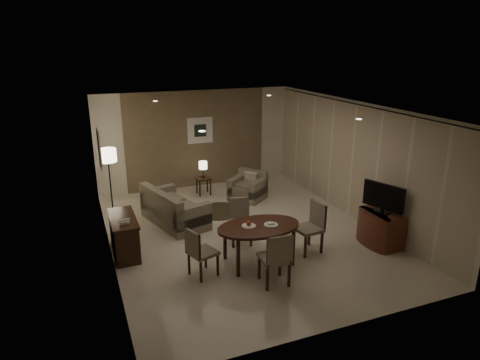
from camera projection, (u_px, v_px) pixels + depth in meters
name	position (u px, v px, depth m)	size (l,w,h in m)	color
room_shell	(237.00, 168.00, 9.19)	(5.50, 7.00, 2.70)	beige
taupe_accent	(197.00, 139.00, 11.91)	(3.96, 0.03, 2.70)	#7B6A4D
curtain_wall	(352.00, 162.00, 9.78)	(0.08, 6.70, 2.58)	beige
curtain_rod	(357.00, 104.00, 9.37)	(0.03, 0.03, 6.80)	black
art_back_frame	(200.00, 130.00, 11.85)	(0.72, 0.03, 0.72)	silver
art_back_canvas	(200.00, 131.00, 11.83)	(0.34, 0.01, 0.34)	black
art_left_frame	(99.00, 149.00, 8.79)	(0.03, 0.60, 0.80)	silver
art_left_canvas	(100.00, 149.00, 8.79)	(0.01, 0.46, 0.64)	gray
downlight_nl	(202.00, 131.00, 6.34)	(0.10, 0.10, 0.01)	white
downlight_nr	(359.00, 119.00, 7.32)	(0.10, 0.10, 0.01)	white
downlight_fl	(155.00, 101.00, 9.52)	(0.10, 0.10, 0.01)	white
downlight_fr	(269.00, 96.00, 10.50)	(0.10, 0.10, 0.01)	white
console_desk	(124.00, 236.00, 8.26)	(0.48, 1.20, 0.75)	#462316
telephone	(124.00, 221.00, 7.86)	(0.20, 0.14, 0.09)	white
tv_cabinet	(381.00, 228.00, 8.65)	(0.48, 0.90, 0.70)	#5F2B1C
flat_tv	(384.00, 197.00, 8.44)	(0.06, 0.88, 0.60)	black
dining_table	(259.00, 244.00, 7.94)	(1.57, 0.98, 0.74)	#462316
chair_near	(274.00, 257.00, 7.20)	(0.47, 0.47, 0.97)	gray
chair_far	(241.00, 222.00, 8.66)	(0.44, 0.44, 0.92)	gray
chair_left	(203.00, 252.00, 7.47)	(0.44, 0.44, 0.91)	gray
chair_right	(308.00, 228.00, 8.30)	(0.48, 0.48, 0.99)	gray
plate_a	(249.00, 226.00, 7.80)	(0.26, 0.26, 0.02)	white
plate_b	(271.00, 225.00, 7.85)	(0.26, 0.26, 0.02)	white
fruit_apple	(249.00, 223.00, 7.78)	(0.09, 0.09, 0.09)	#A93E13
napkin	(271.00, 223.00, 7.84)	(0.12, 0.08, 0.03)	white
round_rug	(219.00, 211.00, 10.45)	(1.18, 1.18, 0.01)	#3D3722
sofa	(175.00, 206.00, 9.67)	(0.87, 1.74, 0.82)	gray
armchair	(248.00, 186.00, 11.14)	(0.82, 0.77, 0.72)	gray
side_table	(204.00, 186.00, 11.52)	(0.37, 0.37, 0.47)	#331C11
table_lamp	(203.00, 169.00, 11.37)	(0.22, 0.22, 0.50)	#FFEAC1
floor_lamp	(110.00, 181.00, 10.12)	(0.40, 0.40, 1.59)	#FFE5B7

